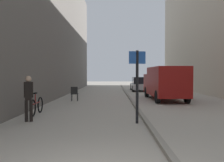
{
  "coord_description": "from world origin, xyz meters",
  "views": [
    {
      "loc": [
        0.39,
        -2.85,
        1.76
      ],
      "look_at": [
        0.33,
        9.03,
        1.4
      ],
      "focal_mm": 36.86,
      "sensor_mm": 36.0,
      "label": 1
    }
  ],
  "objects_px": {
    "pedestrian_main_foreground": "(29,95)",
    "parked_car": "(140,84)",
    "street_sign_post": "(137,80)",
    "delivery_van": "(165,82)",
    "cafe_chair_near_window": "(74,93)",
    "bicycle_leaning": "(37,106)"
  },
  "relations": [
    {
      "from": "parked_car",
      "to": "street_sign_post",
      "type": "xyz_separation_m",
      "value": [
        -1.97,
        -16.07,
        0.83
      ]
    },
    {
      "from": "street_sign_post",
      "to": "cafe_chair_near_window",
      "type": "relative_size",
      "value": 2.77
    },
    {
      "from": "pedestrian_main_foreground",
      "to": "parked_car",
      "type": "bearing_deg",
      "value": 63.16
    },
    {
      "from": "cafe_chair_near_window",
      "to": "delivery_van",
      "type": "bearing_deg",
      "value": 4.67
    },
    {
      "from": "street_sign_post",
      "to": "parked_car",
      "type": "bearing_deg",
      "value": -105.5
    },
    {
      "from": "parked_car",
      "to": "delivery_van",
      "type": "bearing_deg",
      "value": -85.0
    },
    {
      "from": "street_sign_post",
      "to": "bicycle_leaning",
      "type": "height_order",
      "value": "street_sign_post"
    },
    {
      "from": "cafe_chair_near_window",
      "to": "street_sign_post",
      "type": "bearing_deg",
      "value": -65.55
    },
    {
      "from": "delivery_van",
      "to": "parked_car",
      "type": "bearing_deg",
      "value": 92.95
    },
    {
      "from": "parked_car",
      "to": "pedestrian_main_foreground",
      "type": "bearing_deg",
      "value": -110.17
    },
    {
      "from": "bicycle_leaning",
      "to": "cafe_chair_near_window",
      "type": "bearing_deg",
      "value": 79.48
    },
    {
      "from": "bicycle_leaning",
      "to": "cafe_chair_near_window",
      "type": "xyz_separation_m",
      "value": [
        0.8,
        4.98,
        0.17
      ]
    },
    {
      "from": "parked_car",
      "to": "cafe_chair_near_window",
      "type": "distance_m",
      "value": 10.79
    },
    {
      "from": "delivery_van",
      "to": "cafe_chair_near_window",
      "type": "relative_size",
      "value": 5.75
    },
    {
      "from": "delivery_van",
      "to": "bicycle_leaning",
      "type": "height_order",
      "value": "delivery_van"
    },
    {
      "from": "bicycle_leaning",
      "to": "cafe_chair_near_window",
      "type": "distance_m",
      "value": 5.04
    },
    {
      "from": "delivery_van",
      "to": "bicycle_leaning",
      "type": "xyz_separation_m",
      "value": [
        -6.83,
        -5.71,
        -0.83
      ]
    },
    {
      "from": "parked_car",
      "to": "street_sign_post",
      "type": "height_order",
      "value": "street_sign_post"
    },
    {
      "from": "cafe_chair_near_window",
      "to": "bicycle_leaning",
      "type": "bearing_deg",
      "value": -101.42
    },
    {
      "from": "cafe_chair_near_window",
      "to": "pedestrian_main_foreground",
      "type": "bearing_deg",
      "value": -97.71
    },
    {
      "from": "street_sign_post",
      "to": "cafe_chair_near_window",
      "type": "height_order",
      "value": "street_sign_post"
    },
    {
      "from": "parked_car",
      "to": "bicycle_leaning",
      "type": "relative_size",
      "value": 2.38
    }
  ]
}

